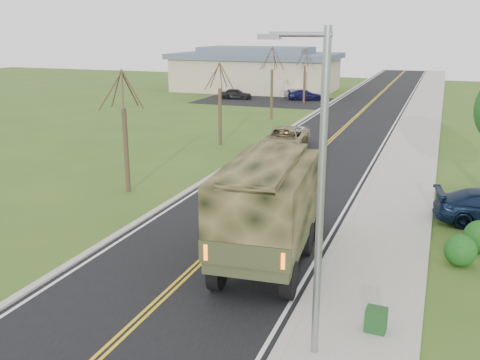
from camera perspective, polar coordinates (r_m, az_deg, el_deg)
The scene contains 18 objects.
ground at distance 16.30m, azimuth -9.56°, elevation -13.48°, with size 160.00×160.00×0.00m, color #31551C.
road at distance 53.28m, azimuth 12.58°, elevation 6.91°, with size 8.00×120.00×0.01m, color black.
curb_right at distance 52.85m, azimuth 17.06°, elevation 6.59°, with size 0.30×120.00×0.12m, color #9E998E.
sidewalk_right at distance 52.77m, azimuth 18.96°, elevation 6.40°, with size 3.20×120.00×0.10m, color #9E998E.
curb_left at distance 54.01m, azimuth 8.19°, elevation 7.29°, with size 0.30×120.00×0.10m, color #9E998E.
street_light at distance 12.43m, azimuth 8.21°, elevation -0.63°, with size 1.65×0.22×8.00m.
bare_tree_a at distance 26.96m, azimuth -12.11°, elevation 4.15°, with size 1.93×2.26×6.08m.
bare_tree_b at distance 37.48m, azimuth -2.16°, elevation 7.47°, with size 1.83×2.14×5.73m.
bare_tree_c at distance 48.64m, azimuth 3.40°, elevation 9.73°, with size 2.04×2.39×6.42m.
bare_tree_d at distance 60.16m, azimuth 6.89°, elevation 10.60°, with size 1.88×2.20×5.91m.
commercial_building at distance 72.23m, azimuth 1.80°, elevation 11.66°, with size 25.50×21.50×5.65m.
military_truck at distance 18.43m, azimuth 3.34°, elevation -2.30°, with size 3.34×7.87×3.82m.
suv_champagne at distance 36.01m, azimuth 4.79°, elevation 4.35°, with size 2.61×5.66×1.57m, color olive.
sedan_silver at distance 37.70m, azimuth 5.68°, elevation 4.62°, with size 1.35×3.88×1.28m, color silver.
utility_box_far at distance 15.20m, azimuth 14.30°, elevation -14.24°, with size 0.55×0.45×0.65m, color #174119.
lot_car_dark at distance 63.12m, azimuth -0.44°, elevation 9.19°, with size 1.46×3.64×1.24m, color black.
lot_car_silver at distance 63.97m, azimuth 6.28°, elevation 9.16°, with size 1.26×3.61×1.19m, color silver.
lot_car_navy at distance 62.56m, azimuth 6.96°, elevation 8.98°, with size 1.65×4.05×1.18m, color #0F1039.
Camera 1 is at (7.41, -12.16, 7.92)m, focal length 40.00 mm.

